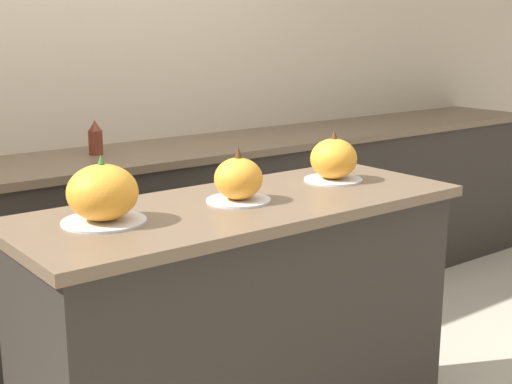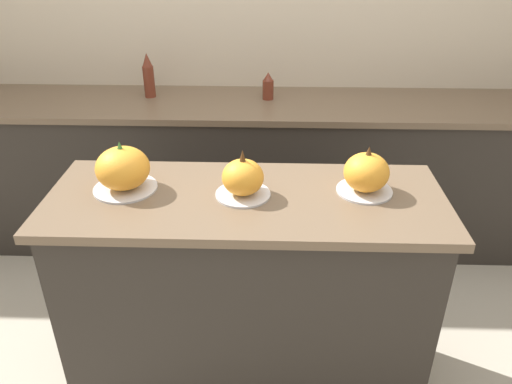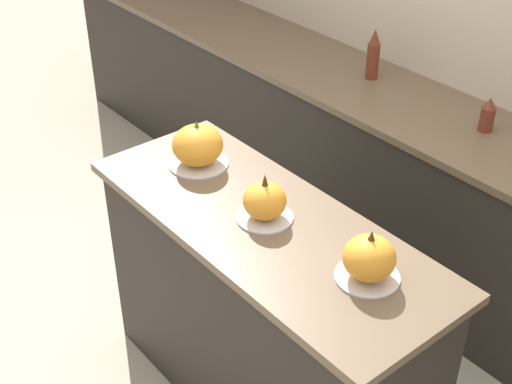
{
  "view_description": "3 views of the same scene",
  "coord_description": "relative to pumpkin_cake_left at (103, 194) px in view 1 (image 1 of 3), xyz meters",
  "views": [
    {
      "loc": [
        -1.3,
        -1.74,
        1.47
      ],
      "look_at": [
        0.05,
        -0.01,
        0.96
      ],
      "focal_mm": 50.0,
      "sensor_mm": 36.0,
      "label": 1
    },
    {
      "loc": [
        0.09,
        -1.59,
        1.83
      ],
      "look_at": [
        0.04,
        -0.03,
        0.97
      ],
      "focal_mm": 35.0,
      "sensor_mm": 36.0,
      "label": 2
    },
    {
      "loc": [
        1.55,
        -1.31,
        2.4
      ],
      "look_at": [
        -0.02,
        -0.02,
        1.05
      ],
      "focal_mm": 50.0,
      "sensor_mm": 36.0,
      "label": 3
    }
  ],
  "objects": [
    {
      "name": "kitchen_island",
      "position": [
        0.46,
        -0.04,
        -0.55
      ],
      "size": [
        1.47,
        0.57,
        0.93
      ],
      "color": "#2D2823",
      "rests_on": "ground_plane"
    },
    {
      "name": "bottle_short",
      "position": [
        0.52,
        1.15,
        -0.03
      ],
      "size": [
        0.06,
        0.06,
        0.16
      ],
      "color": "maroon",
      "rests_on": "back_counter"
    },
    {
      "name": "pumpkin_cake_right",
      "position": [
        0.9,
        0.01,
        -0.01
      ],
      "size": [
        0.21,
        0.21,
        0.18
      ],
      "color": "silver",
      "rests_on": "kitchen_island"
    },
    {
      "name": "pumpkin_cake_center",
      "position": [
        0.45,
        -0.03,
        -0.01
      ],
      "size": [
        0.2,
        0.2,
        0.18
      ],
      "color": "silver",
      "rests_on": "kitchen_island"
    },
    {
      "name": "pumpkin_cake_left",
      "position": [
        0.0,
        0.0,
        0.0
      ],
      "size": [
        0.24,
        0.24,
        0.19
      ],
      "color": "silver",
      "rests_on": "kitchen_island"
    },
    {
      "name": "wall_back",
      "position": [
        0.46,
        1.42,
        0.23
      ],
      "size": [
        8.0,
        0.06,
        2.5
      ],
      "color": "beige",
      "rests_on": "ground_plane"
    },
    {
      "name": "back_counter",
      "position": [
        0.46,
        1.09,
        -0.56
      ],
      "size": [
        6.0,
        0.6,
        0.91
      ],
      "color": "#2D2823",
      "rests_on": "ground_plane"
    }
  ]
}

